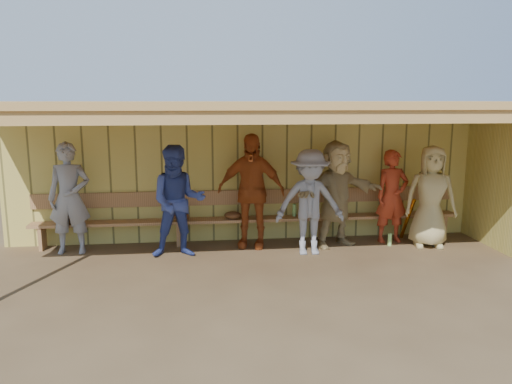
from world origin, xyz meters
TOP-DOWN VIEW (x-y plane):
  - ground at (0.00, 0.00)m, footprint 90.00×90.00m
  - player_a at (-3.04, 0.81)m, footprint 0.68×0.44m
  - player_c at (-1.26, 0.40)m, footprint 0.91×0.72m
  - player_d at (-0.04, 0.81)m, footprint 1.24×0.77m
  - player_e at (0.88, 0.29)m, footprint 1.15×0.70m
  - player_f at (1.43, 0.68)m, footprint 1.80×1.12m
  - player_g at (2.49, 0.81)m, footprint 0.64×0.45m
  - player_h at (3.04, 0.46)m, footprint 0.96×0.73m
  - dugout_structure at (0.39, 0.69)m, footprint 8.80×3.20m
  - bench at (0.00, 1.12)m, footprint 7.60×0.34m
  - dugout_equipment at (-0.82, 0.99)m, footprint 6.59×0.62m

SIDE VIEW (x-z plane):
  - ground at x=0.00m, z-range 0.00..0.00m
  - dugout_equipment at x=-0.82m, z-range 0.09..0.89m
  - bench at x=0.00m, z-range 0.06..0.99m
  - player_g at x=2.49m, z-range 0.00..1.66m
  - player_e at x=0.88m, z-range 0.00..1.74m
  - player_h at x=3.04m, z-range 0.00..1.77m
  - player_c at x=-1.26m, z-range 0.00..1.82m
  - player_f at x=1.43m, z-range 0.00..1.85m
  - player_a at x=-3.04m, z-range 0.00..1.86m
  - player_d at x=-0.04m, z-range 0.00..1.97m
  - dugout_structure at x=0.39m, z-range 0.44..2.94m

